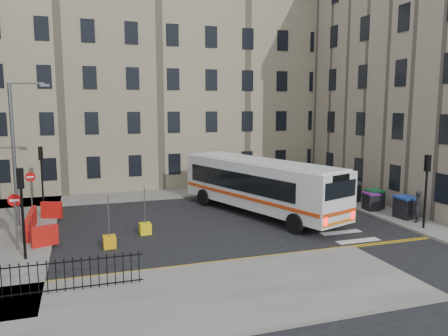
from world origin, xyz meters
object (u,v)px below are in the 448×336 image
wheelie_bin_b (371,201)px  bollard_chevron (145,229)px  wheelie_bin_d (350,192)px  streetlamp (14,153)px  pedestrian (417,207)px  wheelie_bin_c (375,199)px  bus (260,184)px  wheelie_bin_e (339,187)px  wheelie_bin_a (406,207)px  bollard_yellow (110,242)px

wheelie_bin_b → bollard_chevron: size_ratio=1.87×
wheelie_bin_d → bollard_chevron: size_ratio=2.33×
streetlamp → bollard_chevron: (6.70, -3.32, -4.04)m
pedestrian → wheelie_bin_d: bearing=-129.9°
wheelie_bin_c → bollard_chevron: 15.43m
bus → wheelie_bin_e: (7.82, 2.97, -1.24)m
wheelie_bin_b → bollard_chevron: 14.82m
wheelie_bin_c → bollard_chevron: (-15.41, -0.80, -0.46)m
pedestrian → bollard_chevron: (-15.38, 3.09, -0.77)m
wheelie_bin_d → wheelie_bin_a: bearing=-95.2°
bus → pedestrian: (7.76, -5.23, -0.90)m
wheelie_bin_d → pedestrian: 6.17m
wheelie_bin_b → pedestrian: bearing=-74.3°
wheelie_bin_e → streetlamp: bearing=-157.2°
wheelie_bin_e → pedestrian: size_ratio=0.70×
bollard_yellow → wheelie_bin_b: bearing=7.3°
wheelie_bin_a → pedestrian: (-0.09, -1.02, 0.25)m
wheelie_bin_c → bollard_yellow: bearing=-163.7°
wheelie_bin_a → wheelie_bin_c: 2.87m
wheelie_bin_a → wheelie_bin_e: size_ratio=1.03×
bus → wheelie_bin_a: (7.85, -4.21, -1.15)m
wheelie_bin_a → wheelie_bin_c: wheelie_bin_a is taller
bus → wheelie_bin_a: size_ratio=9.61×
wheelie_bin_a → pedestrian: 1.05m
wheelie_bin_e → bollard_yellow: (-17.44, -6.91, -0.44)m
wheelie_bin_d → bus: bearing=176.6°
streetlamp → wheelie_bin_e: bearing=4.6°
bus → wheelie_bin_d: bearing=-12.4°
wheelie_bin_d → wheelie_bin_e: (0.44, 2.06, -0.09)m
wheelie_bin_b → wheelie_bin_c: (0.59, 0.45, 0.05)m
wheelie_bin_a → wheelie_bin_b: bearing=103.0°
streetlamp → wheelie_bin_b: bearing=-7.9°
wheelie_bin_a → wheelie_bin_d: wheelie_bin_d is taller
bollard_yellow → streetlamp: bearing=132.5°
wheelie_bin_d → wheelie_bin_e: size_ratio=1.08×
bollard_yellow → wheelie_bin_e: bearing=21.6°
wheelie_bin_a → wheelie_bin_d: size_ratio=0.95×
bus → wheelie_bin_e: bearing=1.3°
bus → wheelie_bin_c: (7.79, -1.34, -1.21)m
wheelie_bin_e → bollard_chevron: (-15.44, -5.12, -0.44)m
bus → wheelie_bin_e: size_ratio=9.91×
streetlamp → wheelie_bin_b: 22.01m
wheelie_bin_e → bollard_chevron: bearing=-143.5°
wheelie_bin_d → wheelie_bin_e: 2.10m
bus → wheelie_bin_d: (7.38, 0.92, -1.14)m
wheelie_bin_e → pedestrian: (-0.06, -8.21, 0.33)m
wheelie_bin_b → wheelie_bin_c: 0.74m
streetlamp → bollard_chevron: 8.50m
bus → bollard_yellow: bus is taller
wheelie_bin_a → wheelie_bin_e: 7.19m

